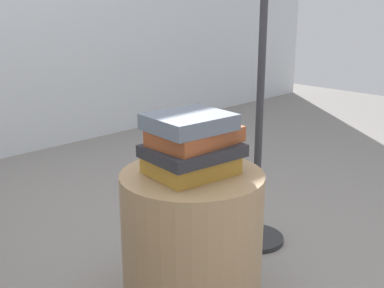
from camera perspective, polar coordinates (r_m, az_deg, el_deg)
name	(u,v)px	position (r m, az deg, el deg)	size (l,w,h in m)	color
side_table	(192,243)	(1.56, 0.00, -11.60)	(0.44, 0.44, 0.47)	tan
book_ochre	(190,164)	(1.46, -0.20, -2.39)	(0.24, 0.20, 0.06)	#B7842D
book_charcoal	(193,151)	(1.43, 0.07, -0.80)	(0.26, 0.21, 0.04)	#28282D
book_rust	(196,136)	(1.43, 0.42, 0.93)	(0.26, 0.17, 0.05)	#994723
book_slate	(188,122)	(1.41, -0.45, 2.66)	(0.23, 0.20, 0.05)	slate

